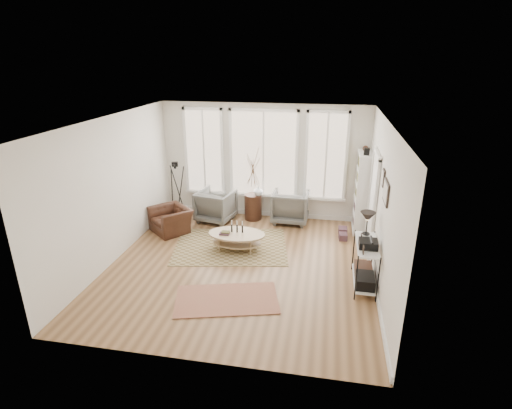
% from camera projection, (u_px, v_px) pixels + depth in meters
% --- Properties ---
extents(room, '(5.50, 5.54, 2.90)m').
position_uv_depth(room, '(241.00, 198.00, 7.59)').
color(room, olive).
rests_on(room, ground).
extents(bay_window, '(4.14, 0.12, 2.24)m').
position_uv_depth(bay_window, '(263.00, 156.00, 10.00)').
color(bay_window, tan).
rests_on(bay_window, ground).
extents(door, '(0.09, 1.06, 2.22)m').
position_uv_depth(door, '(373.00, 202.00, 8.29)').
color(door, silver).
rests_on(door, ground).
extents(bookcase, '(0.31, 0.85, 2.06)m').
position_uv_depth(bookcase, '(362.00, 192.00, 9.37)').
color(bookcase, white).
rests_on(bookcase, ground).
extents(low_shelf, '(0.38, 1.08, 1.30)m').
position_uv_depth(low_shelf, '(365.00, 260.00, 7.21)').
color(low_shelf, white).
rests_on(low_shelf, ground).
extents(wall_art, '(0.04, 0.88, 0.44)m').
position_uv_depth(wall_art, '(385.00, 188.00, 6.72)').
color(wall_art, black).
rests_on(wall_art, ground).
extents(rug_main, '(2.73, 2.24, 0.01)m').
position_uv_depth(rug_main, '(231.00, 246.00, 8.85)').
color(rug_main, brown).
rests_on(rug_main, ground).
extents(rug_runner, '(1.96, 1.40, 0.01)m').
position_uv_depth(rug_runner, '(227.00, 299.00, 6.92)').
color(rug_runner, maroon).
rests_on(rug_runner, ground).
extents(coffee_table, '(1.23, 0.79, 0.56)m').
position_uv_depth(coffee_table, '(236.00, 237.00, 8.61)').
color(coffee_table, tan).
rests_on(coffee_table, ground).
extents(armchair_left, '(1.01, 1.03, 0.80)m').
position_uv_depth(armchair_left, '(216.00, 206.00, 10.11)').
color(armchair_left, '#61615C').
rests_on(armchair_left, ground).
extents(armchair_right, '(0.91, 0.93, 0.82)m').
position_uv_depth(armchair_right, '(291.00, 206.00, 10.04)').
color(armchair_right, '#61615C').
rests_on(armchair_right, ground).
extents(side_table, '(0.44, 0.44, 1.85)m').
position_uv_depth(side_table, '(253.00, 186.00, 10.03)').
color(side_table, '#3A1F14').
rests_on(side_table, ground).
extents(vase, '(0.26, 0.26, 0.25)m').
position_uv_depth(vase, '(258.00, 191.00, 10.02)').
color(vase, silver).
rests_on(vase, side_table).
extents(accent_chair, '(1.20, 1.19, 0.59)m').
position_uv_depth(accent_chair, '(171.00, 220.00, 9.52)').
color(accent_chair, '#3A1F14').
rests_on(accent_chair, ground).
extents(tripod_camera, '(0.54, 0.54, 1.52)m').
position_uv_depth(tripod_camera, '(177.00, 194.00, 10.04)').
color(tripod_camera, black).
rests_on(tripod_camera, ground).
extents(book_stack_near, '(0.20, 0.26, 0.16)m').
position_uv_depth(book_stack_near, '(343.00, 231.00, 9.44)').
color(book_stack_near, maroon).
rests_on(book_stack_near, ground).
extents(book_stack_far, '(0.20, 0.25, 0.15)m').
position_uv_depth(book_stack_far, '(343.00, 237.00, 9.15)').
color(book_stack_far, maroon).
rests_on(book_stack_far, ground).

